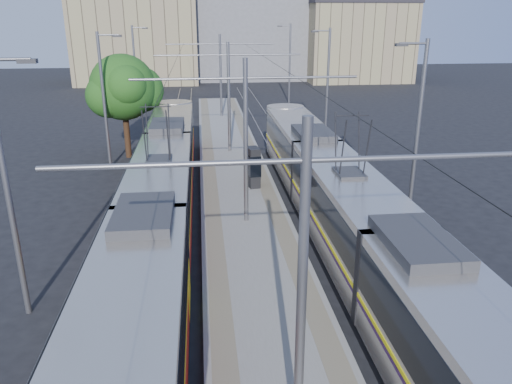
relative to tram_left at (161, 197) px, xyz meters
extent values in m
plane|color=black|center=(3.60, -7.51, -1.71)|extent=(160.00, 160.00, 0.00)
cube|color=gray|center=(3.60, 9.49, -1.56)|extent=(4.00, 50.00, 0.30)
cube|color=gray|center=(2.15, 9.49, -1.40)|extent=(0.70, 50.00, 0.01)
cube|color=gray|center=(5.05, 9.49, -1.40)|extent=(0.70, 50.00, 0.01)
cube|color=gray|center=(-0.72, 9.49, -1.69)|extent=(0.07, 70.00, 0.03)
cube|color=gray|center=(0.72, 9.49, -1.69)|extent=(0.07, 70.00, 0.03)
cube|color=gray|center=(6.48, 9.49, -1.69)|extent=(0.07, 70.00, 0.03)
cube|color=gray|center=(7.92, 9.49, -1.69)|extent=(0.07, 70.00, 0.03)
cube|color=black|center=(0.00, 0.00, -1.51)|extent=(2.30, 30.28, 0.40)
cube|color=#B4AEA5|center=(0.00, 0.00, 0.14)|extent=(2.40, 28.68, 2.90)
cube|color=black|center=(0.00, 0.00, 0.64)|extent=(2.43, 28.68, 1.30)
cube|color=#E09F0B|center=(0.00, 0.00, -0.26)|extent=(2.43, 28.68, 0.12)
cube|color=red|center=(0.00, 0.00, -0.76)|extent=(2.42, 28.68, 1.10)
cube|color=#2D2D30|center=(0.00, 0.00, 1.74)|extent=(1.68, 3.00, 0.30)
cube|color=black|center=(7.20, -2.58, -1.51)|extent=(2.30, 30.50, 0.40)
cube|color=beige|center=(7.20, -2.58, 0.14)|extent=(2.40, 28.90, 2.90)
cube|color=black|center=(7.20, -2.58, 0.64)|extent=(2.43, 28.90, 1.30)
cube|color=#FFF10D|center=(7.20, -2.58, -0.26)|extent=(2.43, 28.90, 0.12)
cube|color=#2C123F|center=(7.20, -2.58, -0.41)|extent=(2.43, 28.90, 0.10)
cube|color=#2D2D30|center=(7.20, -2.58, 1.74)|extent=(1.68, 3.00, 0.30)
cylinder|color=slate|center=(3.60, -11.51, 2.09)|extent=(0.20, 0.20, 7.00)
cylinder|color=slate|center=(3.60, -11.51, 4.79)|extent=(9.20, 0.10, 0.10)
cylinder|color=slate|center=(3.60, 0.49, 2.09)|extent=(0.20, 0.20, 7.00)
cylinder|color=slate|center=(3.60, 0.49, 4.79)|extent=(9.20, 0.10, 0.10)
cylinder|color=slate|center=(3.60, 12.49, 2.09)|extent=(0.20, 0.20, 7.00)
cylinder|color=slate|center=(3.60, 12.49, 4.79)|extent=(9.20, 0.10, 0.10)
cylinder|color=slate|center=(3.60, 24.49, 2.09)|extent=(0.20, 0.20, 7.00)
cylinder|color=slate|center=(3.60, 24.49, 4.79)|extent=(9.20, 0.10, 0.10)
cylinder|color=black|center=(0.00, 9.49, 3.84)|extent=(0.02, 70.00, 0.02)
cylinder|color=black|center=(7.20, 9.49, 3.84)|extent=(0.02, 70.00, 0.02)
cylinder|color=slate|center=(-3.90, -5.51, 2.29)|extent=(0.18, 0.18, 8.00)
cube|color=#2D2D30|center=(-2.80, -5.51, 6.04)|extent=(0.50, 0.22, 0.12)
cylinder|color=slate|center=(-3.90, 10.49, 2.29)|extent=(0.18, 0.18, 8.00)
cube|color=#2D2D30|center=(-2.80, 10.49, 6.04)|extent=(0.50, 0.22, 0.12)
cylinder|color=slate|center=(-3.90, 26.49, 2.29)|extent=(0.18, 0.18, 8.00)
cube|color=#2D2D30|center=(-2.80, 26.49, 6.04)|extent=(0.50, 0.22, 0.12)
cylinder|color=slate|center=(11.10, 0.49, 2.29)|extent=(0.18, 0.18, 8.00)
cube|color=#2D2D30|center=(10.00, 0.49, 6.04)|extent=(0.50, 0.22, 0.12)
cylinder|color=slate|center=(11.10, 16.49, 2.29)|extent=(0.18, 0.18, 8.00)
cube|color=#2D2D30|center=(10.00, 16.49, 6.04)|extent=(0.50, 0.22, 0.12)
cylinder|color=slate|center=(11.10, 32.49, 2.29)|extent=(0.18, 0.18, 8.00)
cube|color=#2D2D30|center=(10.00, 32.49, 6.04)|extent=(0.50, 0.22, 0.12)
cube|color=black|center=(4.40, 5.06, -0.35)|extent=(0.70, 1.00, 2.11)
cube|color=black|center=(4.40, 5.06, -0.22)|extent=(0.74, 1.04, 1.10)
cylinder|color=#382314|center=(-3.07, 12.71, -0.33)|extent=(0.38, 0.38, 2.76)
sphere|color=#1F4A15|center=(-3.07, 12.71, 2.86)|extent=(4.13, 4.13, 4.13)
sphere|color=#1F4A15|center=(-2.04, 13.39, 2.60)|extent=(2.93, 2.93, 2.93)
cube|color=gray|center=(-6.40, 52.49, 5.21)|extent=(16.00, 12.00, 13.83)
cube|color=gray|center=(9.60, 56.49, 5.75)|extent=(18.00, 14.00, 14.91)
cube|color=gray|center=(23.60, 50.49, 3.41)|extent=(14.00, 10.00, 10.23)
cube|color=#262328|center=(23.60, 50.49, 8.78)|extent=(14.28, 10.20, 0.50)
camera|label=1|loc=(1.78, -19.84, 7.24)|focal=35.00mm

